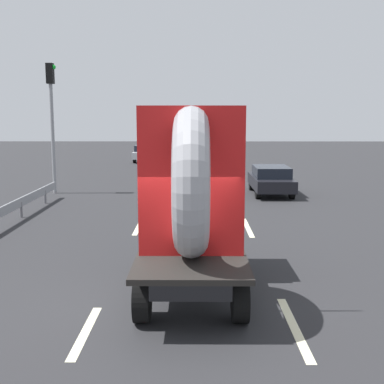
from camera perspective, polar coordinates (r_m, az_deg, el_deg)
ground_plane at (r=9.91m, az=-2.38°, el=-12.36°), size 120.00×120.00×0.00m
flatbed_truck at (r=10.19m, az=-0.03°, el=-1.61°), size 2.02×4.73×3.74m
distant_sedan at (r=22.94m, az=9.02°, el=1.45°), size 1.69×3.95×1.29m
traffic_light at (r=23.68m, az=-15.77°, el=9.07°), size 0.42×0.36×5.88m
guardrail at (r=17.19m, az=-20.58°, el=-2.01°), size 0.10×11.37×0.71m
lane_dash_left_near at (r=8.80m, az=-12.11°, el=-15.37°), size 0.16×2.08×0.01m
lane_dash_left_far at (r=16.42m, az=-6.05°, el=-3.83°), size 0.16×2.74×0.01m
lane_dash_right_near at (r=8.96m, az=11.62°, el=-14.90°), size 0.16×2.61×0.01m
lane_dash_right_far at (r=16.15m, az=6.38°, el=-4.05°), size 0.16×2.72×0.01m
oncoming_car at (r=39.13m, az=-5.33°, el=4.51°), size 1.69×3.94×1.28m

